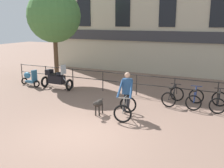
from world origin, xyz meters
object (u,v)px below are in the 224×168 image
dog (98,104)px  parked_motorcycle (56,79)px  parked_bicycle_mid_left (195,99)px  parked_bicycle_mid_right (219,102)px  parked_bicycle_near_lamp (173,96)px  parked_scooter (30,78)px  cyclist_with_bike (126,97)px

dog → parked_motorcycle: bearing=141.5°
parked_bicycle_mid_left → parked_bicycle_mid_right: size_ratio=1.01×
parked_bicycle_near_lamp → parked_scooter: bearing=8.1°
parked_motorcycle → parked_bicycle_mid_right: (8.18, 0.05, -0.20)m
parked_bicycle_mid_left → parked_scooter: 9.05m
dog → parked_bicycle_mid_right: size_ratio=0.80×
parked_bicycle_mid_right → parked_scooter: bearing=1.5°
cyclist_with_bike → dog: cyclist_with_bike is taller
dog → parked_bicycle_mid_right: 4.95m
parked_motorcycle → parked_scooter: bearing=93.0°
parked_motorcycle → parked_bicycle_mid_right: parked_motorcycle is taller
cyclist_with_bike → parked_motorcycle: bearing=144.0°
parked_bicycle_mid_left → parked_bicycle_near_lamp: bearing=-2.0°
cyclist_with_bike → dog: size_ratio=1.90×
cyclist_with_bike → parked_bicycle_mid_right: bearing=24.5°
dog → parked_motorcycle: size_ratio=0.51×
parked_bicycle_mid_right → parked_scooter: 9.99m
dog → parked_bicycle_mid_left: 4.19m
parked_bicycle_near_lamp → parked_bicycle_mid_left: size_ratio=1.04×
parked_bicycle_mid_left → cyclist_with_bike: bearing=44.4°
cyclist_with_bike → parked_bicycle_near_lamp: cyclist_with_bike is taller
cyclist_with_bike → parked_bicycle_mid_left: (2.21, 2.32, -0.41)m
parked_bicycle_near_lamp → dog: bearing=56.4°
parked_bicycle_mid_right → parked_bicycle_near_lamp: bearing=0.7°
dog → parked_motorcycle: (-4.00, 2.61, 0.11)m
parked_bicycle_near_lamp → parked_scooter: (-8.10, -0.14, 0.10)m
parked_scooter → parked_motorcycle: bearing=-73.8°
parked_bicycle_mid_left → parked_scooter: size_ratio=0.85×
parked_motorcycle → parked_bicycle_mid_right: 8.19m
parked_bicycle_mid_right → cyclist_with_bike: bearing=37.0°
parked_bicycle_near_lamp → parked_bicycle_mid_left: same height
cyclist_with_bike → parked_bicycle_mid_left: 3.23m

